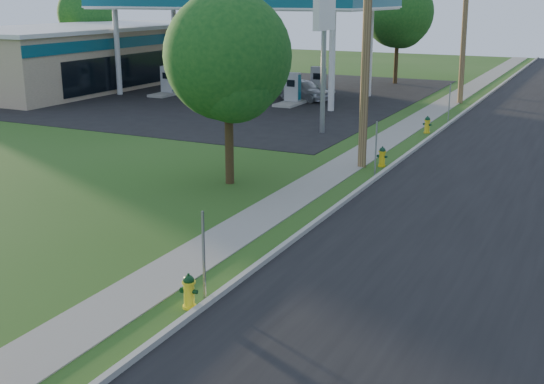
{
  "coord_description": "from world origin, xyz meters",
  "views": [
    {
      "loc": [
        7.58,
        -7.33,
        6.35
      ],
      "look_at": [
        0.0,
        8.0,
        1.4
      ],
      "focal_mm": 45.0,
      "sensor_mm": 36.0,
      "label": 1
    }
  ],
  "objects_px": {
    "utility_pole_far": "(465,22)",
    "price_pylon": "(324,16)",
    "utility_pole_mid": "(367,35)",
    "fuel_pump_nw": "(168,84)",
    "tree_back": "(87,16)",
    "fuel_pump_ne": "(293,92)",
    "hydrant_mid": "(382,157)",
    "hydrant_far": "(427,125)",
    "tree_verge": "(229,62)",
    "car_silver": "(303,89)",
    "fuel_pump_se": "(318,85)",
    "fuel_pump_sw": "(201,78)",
    "tree_lot": "(399,15)",
    "hydrant_near": "(189,291)"
  },
  "relations": [
    {
      "from": "price_pylon",
      "to": "hydrant_near",
      "type": "bearing_deg",
      "value": -75.99
    },
    {
      "from": "fuel_pump_ne",
      "to": "hydrant_mid",
      "type": "distance_m",
      "value": 15.84
    },
    {
      "from": "fuel_pump_nw",
      "to": "tree_verge",
      "type": "bearing_deg",
      "value": -49.92
    },
    {
      "from": "tree_back",
      "to": "fuel_pump_ne",
      "type": "bearing_deg",
      "value": -21.6
    },
    {
      "from": "hydrant_mid",
      "to": "hydrant_far",
      "type": "relative_size",
      "value": 0.96
    },
    {
      "from": "utility_pole_mid",
      "to": "tree_lot",
      "type": "bearing_deg",
      "value": 103.53
    },
    {
      "from": "utility_pole_mid",
      "to": "fuel_pump_se",
      "type": "relative_size",
      "value": 3.06
    },
    {
      "from": "utility_pole_mid",
      "to": "fuel_pump_nw",
      "type": "relative_size",
      "value": 3.06
    },
    {
      "from": "utility_pole_far",
      "to": "tree_back",
      "type": "relative_size",
      "value": 1.31
    },
    {
      "from": "fuel_pump_nw",
      "to": "fuel_pump_ne",
      "type": "bearing_deg",
      "value": 0.0
    },
    {
      "from": "fuel_pump_ne",
      "to": "utility_pole_far",
      "type": "bearing_deg",
      "value": 29.33
    },
    {
      "from": "tree_verge",
      "to": "hydrant_mid",
      "type": "distance_m",
      "value": 7.28
    },
    {
      "from": "fuel_pump_nw",
      "to": "utility_pole_mid",
      "type": "bearing_deg",
      "value": -35.99
    },
    {
      "from": "price_pylon",
      "to": "fuel_pump_sw",
      "type": "bearing_deg",
      "value": 140.6
    },
    {
      "from": "utility_pole_mid",
      "to": "fuel_pump_ne",
      "type": "height_order",
      "value": "utility_pole_mid"
    },
    {
      "from": "fuel_pump_sw",
      "to": "hydrant_mid",
      "type": "xyz_separation_m",
      "value": [
        18.58,
        -16.61,
        -0.33
      ]
    },
    {
      "from": "utility_pole_mid",
      "to": "fuel_pump_ne",
      "type": "distance_m",
      "value": 16.31
    },
    {
      "from": "hydrant_mid",
      "to": "car_silver",
      "type": "height_order",
      "value": "car_silver"
    },
    {
      "from": "tree_back",
      "to": "hydrant_mid",
      "type": "relative_size",
      "value": 9.16
    },
    {
      "from": "hydrant_near",
      "to": "tree_verge",
      "type": "bearing_deg",
      "value": 114.47
    },
    {
      "from": "fuel_pump_sw",
      "to": "tree_verge",
      "type": "relative_size",
      "value": 0.49
    },
    {
      "from": "utility_pole_far",
      "to": "tree_verge",
      "type": "relative_size",
      "value": 1.45
    },
    {
      "from": "tree_lot",
      "to": "fuel_pump_sw",
      "type": "bearing_deg",
      "value": -144.38
    },
    {
      "from": "hydrant_far",
      "to": "fuel_pump_nw",
      "type": "bearing_deg",
      "value": 164.14
    },
    {
      "from": "utility_pole_far",
      "to": "tree_back",
      "type": "height_order",
      "value": "utility_pole_far"
    },
    {
      "from": "utility_pole_far",
      "to": "hydrant_mid",
      "type": "bearing_deg",
      "value": -87.79
    },
    {
      "from": "price_pylon",
      "to": "hydrant_far",
      "type": "relative_size",
      "value": 8.29
    },
    {
      "from": "fuel_pump_ne",
      "to": "tree_lot",
      "type": "relative_size",
      "value": 0.42
    },
    {
      "from": "utility_pole_mid",
      "to": "tree_back",
      "type": "height_order",
      "value": "utility_pole_mid"
    },
    {
      "from": "hydrant_mid",
      "to": "utility_pole_far",
      "type": "bearing_deg",
      "value": 92.21
    },
    {
      "from": "car_silver",
      "to": "fuel_pump_se",
      "type": "bearing_deg",
      "value": 17.43
    },
    {
      "from": "price_pylon",
      "to": "tree_verge",
      "type": "xyz_separation_m",
      "value": [
        0.62,
        -9.88,
        -1.21
      ]
    },
    {
      "from": "utility_pole_mid",
      "to": "fuel_pump_ne",
      "type": "bearing_deg",
      "value": 124.4
    },
    {
      "from": "hydrant_mid",
      "to": "tree_lot",
      "type": "bearing_deg",
      "value": 105.19
    },
    {
      "from": "tree_back",
      "to": "hydrant_mid",
      "type": "height_order",
      "value": "tree_back"
    },
    {
      "from": "tree_lot",
      "to": "tree_back",
      "type": "xyz_separation_m",
      "value": [
        -26.46,
        -3.06,
        -0.26
      ]
    },
    {
      "from": "fuel_pump_nw",
      "to": "car_silver",
      "type": "xyz_separation_m",
      "value": [
        8.88,
        1.9,
        -0.06
      ]
    },
    {
      "from": "fuel_pump_nw",
      "to": "hydrant_far",
      "type": "distance_m",
      "value": 19.23
    },
    {
      "from": "tree_lot",
      "to": "car_silver",
      "type": "height_order",
      "value": "tree_lot"
    },
    {
      "from": "hydrant_mid",
      "to": "fuel_pump_se",
      "type": "bearing_deg",
      "value": 119.97
    },
    {
      "from": "utility_pole_far",
      "to": "tree_back",
      "type": "distance_m",
      "value": 32.88
    },
    {
      "from": "tree_back",
      "to": "hydrant_far",
      "type": "xyz_separation_m",
      "value": [
        33.18,
        -14.63,
        -4.27
      ]
    },
    {
      "from": "utility_pole_mid",
      "to": "price_pylon",
      "type": "height_order",
      "value": "utility_pole_mid"
    },
    {
      "from": "price_pylon",
      "to": "hydrant_far",
      "type": "xyz_separation_m",
      "value": [
        4.49,
        2.25,
        -5.03
      ]
    },
    {
      "from": "utility_pole_far",
      "to": "car_silver",
      "type": "distance_m",
      "value": 10.4
    },
    {
      "from": "tree_verge",
      "to": "tree_lot",
      "type": "bearing_deg",
      "value": 95.45
    },
    {
      "from": "tree_verge",
      "to": "tree_lot",
      "type": "relative_size",
      "value": 0.85
    },
    {
      "from": "utility_pole_far",
      "to": "price_pylon",
      "type": "distance_m",
      "value": 13.11
    },
    {
      "from": "utility_pole_mid",
      "to": "tree_verge",
      "type": "bearing_deg",
      "value": -126.8
    },
    {
      "from": "fuel_pump_nw",
      "to": "tree_lot",
      "type": "relative_size",
      "value": 0.42
    }
  ]
}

